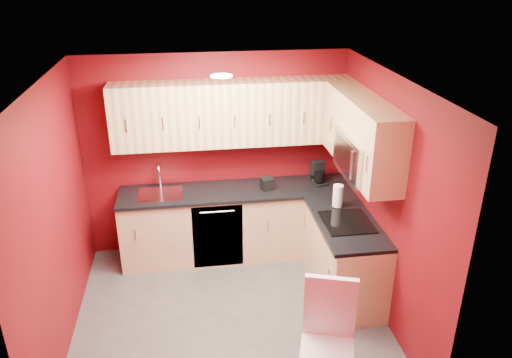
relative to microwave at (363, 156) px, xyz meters
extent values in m
plane|color=#54524F|center=(-1.39, -0.20, -1.66)|extent=(3.20, 3.20, 0.00)
plane|color=white|center=(-1.39, -0.20, 0.84)|extent=(3.20, 3.20, 0.00)
plane|color=maroon|center=(-1.39, 1.30, -0.41)|extent=(3.20, 0.00, 3.20)
plane|color=maroon|center=(-1.39, -1.70, -0.41)|extent=(3.20, 0.00, 3.20)
plane|color=maroon|center=(-2.99, -0.20, -0.41)|extent=(0.00, 3.00, 3.00)
plane|color=maroon|center=(0.21, -0.20, -0.41)|extent=(0.00, 3.00, 3.00)
cube|color=#E6B583|center=(-1.19, 1.00, -1.22)|extent=(2.80, 0.60, 0.87)
cube|color=#E6B583|center=(-0.09, 0.05, -1.22)|extent=(0.60, 1.30, 0.87)
cube|color=black|center=(-1.19, 0.99, -0.77)|extent=(2.80, 0.63, 0.04)
cube|color=black|center=(-0.11, 0.04, -0.77)|extent=(0.63, 1.27, 0.04)
cube|color=#ECCE85|center=(-1.19, 1.13, 0.17)|extent=(2.80, 0.35, 0.75)
cube|color=#ECCE85|center=(0.03, 0.67, 0.17)|extent=(0.35, 0.57, 0.75)
cube|color=#ECCE85|center=(0.03, -0.49, 0.17)|extent=(0.35, 0.22, 0.75)
cube|color=#ECCE85|center=(0.03, 0.00, 0.38)|extent=(0.35, 0.76, 0.33)
cube|color=silver|center=(0.01, 0.00, 0.00)|extent=(0.40, 0.76, 0.42)
cube|color=black|center=(-0.18, 0.00, 0.00)|extent=(0.02, 0.62, 0.33)
cylinder|color=silver|center=(-0.20, -0.23, 0.00)|extent=(0.02, 0.02, 0.29)
cube|color=black|center=(-0.11, 0.00, -0.74)|extent=(0.50, 0.55, 0.01)
cube|color=silver|center=(-2.09, 0.98, -0.75)|extent=(0.52, 0.42, 0.02)
cylinder|color=silver|center=(-2.09, 1.18, -0.62)|extent=(0.02, 0.02, 0.26)
torus|color=silver|center=(-2.09, 1.11, -0.49)|extent=(0.02, 0.16, 0.16)
cylinder|color=silver|center=(-2.09, 1.04, -0.55)|extent=(0.02, 0.02, 0.12)
cube|color=black|center=(-1.44, 0.71, -1.22)|extent=(0.60, 0.02, 0.82)
cylinder|color=white|center=(-1.39, 0.10, 0.82)|extent=(0.20, 0.20, 0.01)
camera|label=1|loc=(-1.73, -4.45, 1.82)|focal=35.00mm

